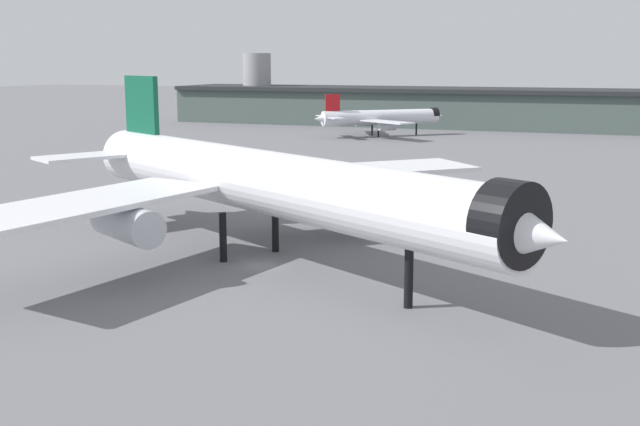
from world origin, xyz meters
TOP-DOWN VIEW (x-y plane):
  - ground at (0.00, 0.00)m, footprint 900.00×900.00m
  - airliner_near_gate at (-0.60, 1.79)m, footprint 64.09×57.62m
  - airliner_far_taxiway at (-37.25, 130.97)m, footprint 30.54×30.79m
  - terminal_building at (-29.29, 170.11)m, footprint 182.05×42.70m
  - baggage_cart_trailing at (13.86, 38.37)m, footprint 2.06×2.49m

SIDE VIEW (x-z plane):
  - ground at x=0.00m, z-range 0.00..0.00m
  - baggage_cart_trailing at x=13.86m, z-range 0.07..1.89m
  - airliner_far_taxiway at x=-37.25m, z-range -0.67..10.62m
  - terminal_building at x=-29.29m, z-range -5.05..17.17m
  - airliner_near_gate at x=-0.60m, z-range -1.08..16.94m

